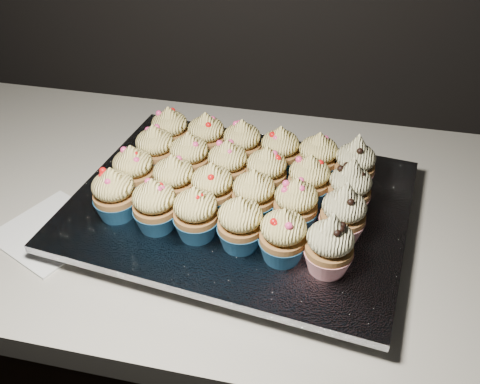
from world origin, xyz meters
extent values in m
cube|color=beige|center=(0.00, 1.70, 0.88)|extent=(2.44, 0.64, 0.04)
cube|color=white|center=(-0.43, 1.57, 0.90)|extent=(0.18, 0.18, 0.00)
cube|color=black|center=(-0.17, 1.66, 0.91)|extent=(0.49, 0.40, 0.02)
cube|color=silver|center=(-0.17, 1.66, 0.93)|extent=(0.53, 0.44, 0.01)
cone|color=#1B537F|center=(-0.33, 1.59, 0.95)|extent=(0.06, 0.06, 0.03)
ellipsoid|color=#FAE07E|center=(-0.33, 1.59, 0.99)|extent=(0.06, 0.06, 0.04)
cone|color=#FAE07E|center=(-0.33, 1.59, 1.01)|extent=(0.03, 0.03, 0.02)
cone|color=#1B537F|center=(-0.27, 1.58, 0.95)|extent=(0.06, 0.06, 0.03)
ellipsoid|color=#FAE07E|center=(-0.27, 1.58, 0.99)|extent=(0.06, 0.06, 0.04)
cone|color=#FAE07E|center=(-0.27, 1.58, 1.01)|extent=(0.03, 0.03, 0.02)
cone|color=#1B537F|center=(-0.21, 1.58, 0.95)|extent=(0.06, 0.06, 0.03)
ellipsoid|color=#FAE07E|center=(-0.21, 1.58, 0.99)|extent=(0.06, 0.06, 0.04)
cone|color=#FAE07E|center=(-0.21, 1.58, 1.01)|extent=(0.03, 0.03, 0.02)
cone|color=#1B537F|center=(-0.15, 1.57, 0.95)|extent=(0.06, 0.06, 0.03)
ellipsoid|color=#FAE07E|center=(-0.15, 1.57, 0.99)|extent=(0.06, 0.06, 0.04)
cone|color=#FAE07E|center=(-0.15, 1.57, 1.01)|extent=(0.03, 0.03, 0.02)
cone|color=#1B537F|center=(-0.09, 1.56, 0.95)|extent=(0.06, 0.06, 0.03)
ellipsoid|color=#FAE07E|center=(-0.09, 1.56, 0.99)|extent=(0.06, 0.06, 0.04)
cone|color=#FAE07E|center=(-0.09, 1.56, 1.01)|extent=(0.03, 0.03, 0.02)
cone|color=#B01826|center=(-0.03, 1.55, 0.95)|extent=(0.06, 0.06, 0.03)
ellipsoid|color=beige|center=(-0.03, 1.55, 0.99)|extent=(0.06, 0.06, 0.04)
cone|color=beige|center=(-0.03, 1.55, 1.02)|extent=(0.03, 0.03, 0.03)
cone|color=#1B537F|center=(-0.33, 1.65, 0.95)|extent=(0.06, 0.06, 0.03)
ellipsoid|color=#FAE07E|center=(-0.33, 1.65, 0.99)|extent=(0.06, 0.06, 0.04)
cone|color=#FAE07E|center=(-0.33, 1.65, 1.01)|extent=(0.03, 0.03, 0.02)
cone|color=#1B537F|center=(-0.26, 1.64, 0.95)|extent=(0.06, 0.06, 0.03)
ellipsoid|color=#FAE07E|center=(-0.26, 1.64, 0.99)|extent=(0.06, 0.06, 0.04)
cone|color=#FAE07E|center=(-0.26, 1.64, 1.01)|extent=(0.03, 0.03, 0.02)
cone|color=#1B537F|center=(-0.20, 1.63, 0.95)|extent=(0.06, 0.06, 0.03)
ellipsoid|color=#FAE07E|center=(-0.20, 1.63, 0.99)|extent=(0.06, 0.06, 0.04)
cone|color=#FAE07E|center=(-0.20, 1.63, 1.01)|extent=(0.03, 0.03, 0.02)
cone|color=#1B537F|center=(-0.14, 1.63, 0.95)|extent=(0.06, 0.06, 0.03)
ellipsoid|color=#FAE07E|center=(-0.14, 1.63, 0.99)|extent=(0.06, 0.06, 0.04)
cone|color=#FAE07E|center=(-0.14, 1.63, 1.01)|extent=(0.03, 0.03, 0.02)
cone|color=#1B537F|center=(-0.08, 1.62, 0.95)|extent=(0.06, 0.06, 0.03)
ellipsoid|color=#FAE07E|center=(-0.08, 1.62, 0.99)|extent=(0.06, 0.06, 0.04)
cone|color=#FAE07E|center=(-0.08, 1.62, 1.01)|extent=(0.03, 0.03, 0.02)
cone|color=#B01826|center=(-0.01, 1.62, 0.95)|extent=(0.06, 0.06, 0.03)
ellipsoid|color=beige|center=(-0.01, 1.62, 0.99)|extent=(0.06, 0.06, 0.04)
cone|color=beige|center=(-0.01, 1.62, 1.02)|extent=(0.03, 0.03, 0.03)
cone|color=#1B537F|center=(-0.32, 1.71, 0.95)|extent=(0.06, 0.06, 0.03)
ellipsoid|color=#FAE07E|center=(-0.32, 1.71, 0.99)|extent=(0.06, 0.06, 0.04)
cone|color=#FAE07E|center=(-0.32, 1.71, 1.01)|extent=(0.03, 0.03, 0.02)
cone|color=#1B537F|center=(-0.26, 1.70, 0.95)|extent=(0.06, 0.06, 0.03)
ellipsoid|color=#FAE07E|center=(-0.26, 1.70, 0.99)|extent=(0.06, 0.06, 0.04)
cone|color=#FAE07E|center=(-0.26, 1.70, 1.01)|extent=(0.03, 0.03, 0.02)
cone|color=#1B537F|center=(-0.19, 1.70, 0.95)|extent=(0.06, 0.06, 0.03)
ellipsoid|color=#FAE07E|center=(-0.19, 1.70, 0.99)|extent=(0.06, 0.06, 0.04)
cone|color=#FAE07E|center=(-0.19, 1.70, 1.01)|extent=(0.03, 0.03, 0.02)
cone|color=#1B537F|center=(-0.13, 1.69, 0.95)|extent=(0.06, 0.06, 0.03)
ellipsoid|color=#FAE07E|center=(-0.13, 1.69, 0.99)|extent=(0.06, 0.06, 0.04)
cone|color=#FAE07E|center=(-0.13, 1.69, 1.01)|extent=(0.03, 0.03, 0.02)
cone|color=#1B537F|center=(-0.07, 1.68, 0.95)|extent=(0.06, 0.06, 0.03)
ellipsoid|color=#FAE07E|center=(-0.07, 1.68, 0.99)|extent=(0.06, 0.06, 0.04)
cone|color=#FAE07E|center=(-0.07, 1.68, 1.01)|extent=(0.03, 0.03, 0.02)
cone|color=#B01826|center=(-0.01, 1.67, 0.95)|extent=(0.06, 0.06, 0.03)
ellipsoid|color=beige|center=(-0.01, 1.67, 0.99)|extent=(0.06, 0.06, 0.04)
cone|color=beige|center=(-0.01, 1.67, 1.02)|extent=(0.03, 0.03, 0.03)
cone|color=#1B537F|center=(-0.31, 1.77, 0.95)|extent=(0.06, 0.06, 0.03)
ellipsoid|color=#FAE07E|center=(-0.31, 1.77, 0.99)|extent=(0.06, 0.06, 0.04)
cone|color=#FAE07E|center=(-0.31, 1.77, 1.01)|extent=(0.03, 0.03, 0.02)
cone|color=#1B537F|center=(-0.25, 1.77, 0.95)|extent=(0.06, 0.06, 0.03)
ellipsoid|color=#FAE07E|center=(-0.25, 1.77, 0.99)|extent=(0.06, 0.06, 0.04)
cone|color=#FAE07E|center=(-0.25, 1.77, 1.01)|extent=(0.03, 0.03, 0.02)
cone|color=#1B537F|center=(-0.19, 1.76, 0.95)|extent=(0.06, 0.06, 0.03)
ellipsoid|color=#FAE07E|center=(-0.19, 1.76, 0.99)|extent=(0.06, 0.06, 0.04)
cone|color=#FAE07E|center=(-0.19, 1.76, 1.01)|extent=(0.03, 0.03, 0.02)
cone|color=#1B537F|center=(-0.12, 1.75, 0.95)|extent=(0.06, 0.06, 0.03)
ellipsoid|color=#FAE07E|center=(-0.12, 1.75, 0.99)|extent=(0.06, 0.06, 0.04)
cone|color=#FAE07E|center=(-0.12, 1.75, 1.01)|extent=(0.03, 0.03, 0.02)
cone|color=#1B537F|center=(-0.06, 1.75, 0.95)|extent=(0.06, 0.06, 0.03)
ellipsoid|color=#FAE07E|center=(-0.06, 1.75, 0.99)|extent=(0.06, 0.06, 0.04)
cone|color=#FAE07E|center=(-0.06, 1.75, 1.01)|extent=(0.03, 0.03, 0.02)
cone|color=#B01826|center=(0.00, 1.74, 0.95)|extent=(0.06, 0.06, 0.03)
ellipsoid|color=beige|center=(0.00, 1.74, 0.99)|extent=(0.06, 0.06, 0.04)
cone|color=beige|center=(0.00, 1.74, 1.02)|extent=(0.03, 0.03, 0.03)
camera|label=1|loc=(-0.03, 1.05, 1.44)|focal=40.00mm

